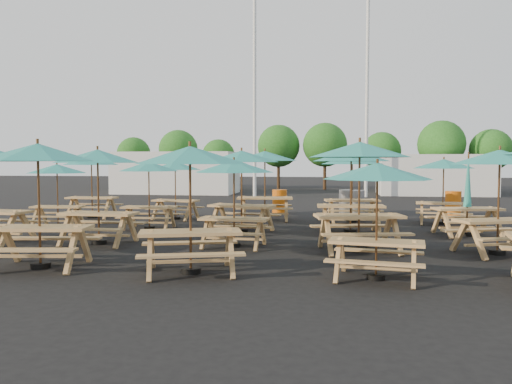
# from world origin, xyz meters

# --- Properties ---
(ground) EXTENTS (120.00, 120.00, 0.00)m
(ground) POSITION_xyz_m (0.00, 0.00, 0.00)
(ground) COLOR black
(ground) RESTS_ON ground
(picnic_unit_2) EXTENTS (2.04, 2.04, 2.04)m
(picnic_unit_2) POSITION_xyz_m (-6.21, 0.03, 1.77)
(picnic_unit_2) COLOR tan
(picnic_unit_2) RESTS_ON ground
(picnic_unit_3) EXTENTS (2.22, 2.22, 2.34)m
(picnic_unit_3) POSITION_xyz_m (-6.44, 2.78, 2.02)
(picnic_unit_3) COLOR tan
(picnic_unit_3) RESTS_ON ground
(picnic_unit_4) EXTENTS (2.55, 2.55, 2.46)m
(picnic_unit_4) POSITION_xyz_m (-3.15, -5.84, 2.13)
(picnic_unit_4) COLOR tan
(picnic_unit_4) RESTS_ON ground
(picnic_unit_5) EXTENTS (2.25, 2.25, 2.42)m
(picnic_unit_5) POSITION_xyz_m (-3.35, -2.94, 2.10)
(picnic_unit_5) COLOR tan
(picnic_unit_5) RESTS_ON ground
(picnic_unit_6) EXTENTS (2.05, 2.05, 2.12)m
(picnic_unit_6) POSITION_xyz_m (-3.14, 0.01, 1.84)
(picnic_unit_6) COLOR tan
(picnic_unit_6) RESTS_ON ground
(picnic_unit_7) EXTENTS (2.24, 2.24, 2.13)m
(picnic_unit_7) POSITION_xyz_m (-3.17, 2.75, 1.85)
(picnic_unit_7) COLOR tan
(picnic_unit_7) RESTS_ON ground
(picnic_unit_8) EXTENTS (2.72, 2.72, 2.39)m
(picnic_unit_8) POSITION_xyz_m (-0.10, -5.85, 2.07)
(picnic_unit_8) COLOR tan
(picnic_unit_8) RESTS_ON ground
(picnic_unit_9) EXTENTS (2.07, 2.07, 2.15)m
(picnic_unit_9) POSITION_xyz_m (0.12, -2.85, 1.86)
(picnic_unit_9) COLOR tan
(picnic_unit_9) RESTS_ON ground
(picnic_unit_10) EXTENTS (2.69, 2.69, 2.45)m
(picnic_unit_10) POSITION_xyz_m (-0.16, -0.26, 2.12)
(picnic_unit_10) COLOR tan
(picnic_unit_10) RESTS_ON ground
(picnic_unit_11) EXTENTS (2.53, 2.53, 2.51)m
(picnic_unit_11) POSITION_xyz_m (0.11, 2.90, 2.17)
(picnic_unit_11) COLOR tan
(picnic_unit_11) RESTS_ON ground
(picnic_unit_12) EXTENTS (2.16, 2.16, 2.08)m
(picnic_unit_12) POSITION_xyz_m (3.27, -5.83, 1.80)
(picnic_unit_12) COLOR tan
(picnic_unit_12) RESTS_ON ground
(picnic_unit_13) EXTENTS (2.78, 2.78, 2.57)m
(picnic_unit_13) POSITION_xyz_m (3.11, -3.01, 2.23)
(picnic_unit_13) COLOR tan
(picnic_unit_13) RESTS_ON ground
(picnic_unit_14) EXTENTS (2.39, 2.39, 2.48)m
(picnic_unit_14) POSITION_xyz_m (3.03, 0.09, 2.15)
(picnic_unit_14) COLOR tan
(picnic_unit_14) RESTS_ON ground
(picnic_unit_15) EXTENTS (2.45, 2.45, 2.37)m
(picnic_unit_15) POSITION_xyz_m (3.17, 2.84, 2.05)
(picnic_unit_15) COLOR tan
(picnic_unit_15) RESTS_ON ground
(picnic_unit_17) EXTENTS (2.76, 2.76, 2.38)m
(picnic_unit_17) POSITION_xyz_m (6.18, -2.93, 2.06)
(picnic_unit_17) COLOR tan
(picnic_unit_17) RESTS_ON ground
(picnic_unit_18) EXTENTS (2.14, 1.96, 2.37)m
(picnic_unit_18) POSITION_xyz_m (6.28, 0.03, 0.97)
(picnic_unit_18) COLOR tan
(picnic_unit_18) RESTS_ON ground
(picnic_unit_19) EXTENTS (2.30, 2.30, 2.21)m
(picnic_unit_19) POSITION_xyz_m (6.17, 2.65, 1.91)
(picnic_unit_19) COLOR tan
(picnic_unit_19) RESTS_ON ground
(waste_bin_0) EXTENTS (0.60, 0.60, 0.97)m
(waste_bin_0) POSITION_xyz_m (0.36, 5.50, 0.48)
(waste_bin_0) COLOR #D95E0C
(waste_bin_0) RESTS_ON ground
(waste_bin_1) EXTENTS (0.60, 0.60, 0.97)m
(waste_bin_1) POSITION_xyz_m (3.07, 5.85, 0.48)
(waste_bin_1) COLOR gray
(waste_bin_1) RESTS_ON ground
(waste_bin_2) EXTENTS (0.60, 0.60, 0.97)m
(waste_bin_2) POSITION_xyz_m (3.49, 5.65, 0.48)
(waste_bin_2) COLOR gray
(waste_bin_2) RESTS_ON ground
(waste_bin_3) EXTENTS (0.60, 0.60, 0.97)m
(waste_bin_3) POSITION_xyz_m (7.15, 5.52, 0.48)
(waste_bin_3) COLOR #D95E0C
(waste_bin_3) RESTS_ON ground
(mast_0) EXTENTS (0.20, 0.20, 12.00)m
(mast_0) POSITION_xyz_m (-2.00, 14.00, 6.00)
(mast_0) COLOR silver
(mast_0) RESTS_ON ground
(mast_1) EXTENTS (0.20, 0.20, 12.00)m
(mast_1) POSITION_xyz_m (4.50, 16.00, 6.00)
(mast_1) COLOR silver
(mast_1) RESTS_ON ground
(event_tent_0) EXTENTS (8.00, 4.00, 2.80)m
(event_tent_0) POSITION_xyz_m (-8.00, 18.00, 1.40)
(event_tent_0) COLOR silver
(event_tent_0) RESTS_ON ground
(event_tent_1) EXTENTS (7.00, 4.00, 2.60)m
(event_tent_1) POSITION_xyz_m (9.00, 19.00, 1.30)
(event_tent_1) COLOR silver
(event_tent_1) RESTS_ON ground
(tree_0) EXTENTS (2.80, 2.80, 4.24)m
(tree_0) POSITION_xyz_m (-14.07, 25.25, 2.83)
(tree_0) COLOR #382314
(tree_0) RESTS_ON ground
(tree_1) EXTENTS (3.11, 3.11, 4.72)m
(tree_1) POSITION_xyz_m (-9.74, 23.90, 3.15)
(tree_1) COLOR #382314
(tree_1) RESTS_ON ground
(tree_2) EXTENTS (2.59, 2.59, 3.93)m
(tree_2) POSITION_xyz_m (-6.39, 23.65, 2.62)
(tree_2) COLOR #382314
(tree_2) RESTS_ON ground
(tree_3) EXTENTS (3.36, 3.36, 5.09)m
(tree_3) POSITION_xyz_m (-1.75, 24.72, 3.41)
(tree_3) COLOR #382314
(tree_3) RESTS_ON ground
(tree_4) EXTENTS (3.41, 3.41, 5.17)m
(tree_4) POSITION_xyz_m (1.90, 24.26, 3.46)
(tree_4) COLOR #382314
(tree_4) RESTS_ON ground
(tree_5) EXTENTS (2.94, 2.94, 4.45)m
(tree_5) POSITION_xyz_m (6.22, 24.67, 2.97)
(tree_5) COLOR #382314
(tree_5) RESTS_ON ground
(tree_6) EXTENTS (3.38, 3.38, 5.13)m
(tree_6) POSITION_xyz_m (10.23, 22.90, 3.43)
(tree_6) COLOR #382314
(tree_6) RESTS_ON ground
(tree_7) EXTENTS (2.95, 2.95, 4.48)m
(tree_7) POSITION_xyz_m (13.63, 22.92, 2.99)
(tree_7) COLOR #382314
(tree_7) RESTS_ON ground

